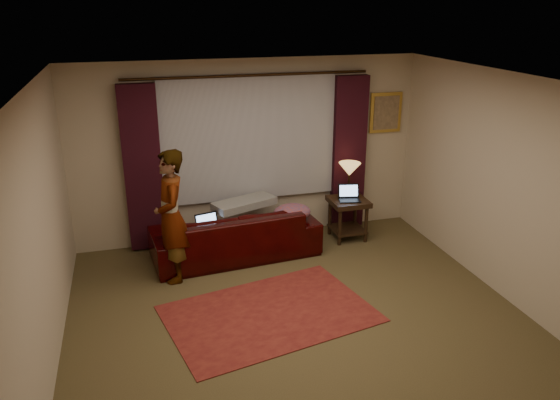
{
  "coord_description": "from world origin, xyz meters",
  "views": [
    {
      "loc": [
        -1.61,
        -4.92,
        3.34
      ],
      "look_at": [
        0.1,
        1.2,
        1.0
      ],
      "focal_mm": 35.0,
      "sensor_mm": 36.0,
      "label": 1
    }
  ],
  "objects_px": {
    "sofa": "(235,225)",
    "laptop_table": "(350,193)",
    "laptop_sofa": "(210,224)",
    "tiffany_lamp": "(349,180)",
    "end_table": "(348,219)",
    "person": "(171,217)"
  },
  "relations": [
    {
      "from": "laptop_sofa",
      "to": "end_table",
      "type": "distance_m",
      "value": 2.11
    },
    {
      "from": "laptop_sofa",
      "to": "laptop_table",
      "type": "xyz_separation_m",
      "value": [
        2.06,
        0.24,
        0.15
      ]
    },
    {
      "from": "tiffany_lamp",
      "to": "laptop_table",
      "type": "xyz_separation_m",
      "value": [
        -0.06,
        -0.18,
        -0.15
      ]
    },
    {
      "from": "end_table",
      "to": "person",
      "type": "distance_m",
      "value": 2.69
    },
    {
      "from": "end_table",
      "to": "laptop_table",
      "type": "distance_m",
      "value": 0.42
    },
    {
      "from": "tiffany_lamp",
      "to": "end_table",
      "type": "bearing_deg",
      "value": -110.81
    },
    {
      "from": "sofa",
      "to": "end_table",
      "type": "distance_m",
      "value": 1.72
    },
    {
      "from": "tiffany_lamp",
      "to": "laptop_sofa",
      "type": "bearing_deg",
      "value": -168.86
    },
    {
      "from": "laptop_table",
      "to": "end_table",
      "type": "bearing_deg",
      "value": 92.84
    },
    {
      "from": "sofa",
      "to": "person",
      "type": "height_order",
      "value": "person"
    },
    {
      "from": "person",
      "to": "laptop_sofa",
      "type": "bearing_deg",
      "value": 116.62
    },
    {
      "from": "laptop_sofa",
      "to": "tiffany_lamp",
      "type": "height_order",
      "value": "tiffany_lamp"
    },
    {
      "from": "sofa",
      "to": "end_table",
      "type": "height_order",
      "value": "sofa"
    },
    {
      "from": "end_table",
      "to": "tiffany_lamp",
      "type": "xyz_separation_m",
      "value": [
        0.05,
        0.13,
        0.56
      ]
    },
    {
      "from": "laptop_sofa",
      "to": "person",
      "type": "bearing_deg",
      "value": -166.44
    },
    {
      "from": "laptop_sofa",
      "to": "tiffany_lamp",
      "type": "distance_m",
      "value": 2.18
    },
    {
      "from": "sofa",
      "to": "laptop_table",
      "type": "relative_size",
      "value": 6.85
    },
    {
      "from": "tiffany_lamp",
      "to": "laptop_table",
      "type": "height_order",
      "value": "tiffany_lamp"
    },
    {
      "from": "sofa",
      "to": "laptop_sofa",
      "type": "distance_m",
      "value": 0.41
    },
    {
      "from": "laptop_table",
      "to": "person",
      "type": "relative_size",
      "value": 0.2
    },
    {
      "from": "sofa",
      "to": "laptop_table",
      "type": "distance_m",
      "value": 1.73
    },
    {
      "from": "end_table",
      "to": "person",
      "type": "xyz_separation_m",
      "value": [
        -2.58,
        -0.57,
        0.53
      ]
    }
  ]
}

